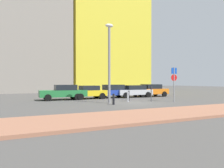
% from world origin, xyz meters
% --- Properties ---
extents(ground_plane, '(120.00, 120.00, 0.00)m').
position_xyz_m(ground_plane, '(0.00, 0.00, 0.00)').
color(ground_plane, '#4C4947').
extents(sidewalk_brick, '(40.00, 3.55, 0.14)m').
position_xyz_m(sidewalk_brick, '(0.00, -6.40, 0.07)').
color(sidewalk_brick, '#9E664C').
rests_on(sidewalk_brick, ground).
extents(parked_car_green, '(4.61, 1.92, 1.51)m').
position_xyz_m(parked_car_green, '(-5.08, 5.33, 0.77)').
color(parked_car_green, '#237238').
rests_on(parked_car_green, ground).
extents(parked_car_yellow, '(4.02, 2.14, 1.40)m').
position_xyz_m(parked_car_yellow, '(-2.52, 5.49, 0.73)').
color(parked_car_yellow, gold).
rests_on(parked_car_yellow, ground).
extents(parked_car_blue, '(4.03, 2.16, 1.48)m').
position_xyz_m(parked_car_blue, '(0.42, 5.79, 0.77)').
color(parked_car_blue, '#1E389E').
rests_on(parked_car_blue, ground).
extents(parked_car_silver, '(4.30, 2.05, 1.40)m').
position_xyz_m(parked_car_silver, '(3.08, 5.39, 0.74)').
color(parked_car_silver, '#B7BABF').
rests_on(parked_car_silver, ground).
extents(parked_car_orange, '(4.42, 2.15, 1.50)m').
position_xyz_m(parked_car_orange, '(5.45, 5.52, 0.77)').
color(parked_car_orange, orange).
rests_on(parked_car_orange, ground).
extents(parking_sign_post, '(0.60, 0.11, 3.11)m').
position_xyz_m(parking_sign_post, '(3.66, -0.77, 1.96)').
color(parking_sign_post, gray).
rests_on(parking_sign_post, ground).
extents(parking_meter, '(0.18, 0.14, 1.42)m').
position_xyz_m(parking_meter, '(1.70, -0.01, 0.92)').
color(parking_meter, '#4C4C51').
rests_on(parking_meter, ground).
extents(street_lamp, '(0.70, 0.36, 6.69)m').
position_xyz_m(street_lamp, '(-2.23, 0.45, 3.96)').
color(street_lamp, gray).
rests_on(street_lamp, ground).
extents(traffic_bollard_near, '(0.15, 0.15, 0.94)m').
position_xyz_m(traffic_bollard_near, '(-0.31, 0.72, 0.47)').
color(traffic_bollard_near, '#B7B7BC').
rests_on(traffic_bollard_near, ground).
extents(traffic_bollard_mid, '(0.18, 0.18, 0.86)m').
position_xyz_m(traffic_bollard_mid, '(-2.36, -0.69, 0.43)').
color(traffic_bollard_mid, black).
rests_on(traffic_bollard_mid, ground).
extents(traffic_bollard_far, '(0.15, 0.15, 0.96)m').
position_xyz_m(traffic_bollard_far, '(0.41, 1.84, 0.48)').
color(traffic_bollard_far, black).
rests_on(traffic_bollard_far, ground).
extents(building_colorful_midrise, '(16.64, 12.84, 23.40)m').
position_xyz_m(building_colorful_midrise, '(8.62, 27.90, 11.70)').
color(building_colorful_midrise, gold).
rests_on(building_colorful_midrise, ground).
extents(building_under_construction, '(15.62, 11.42, 25.69)m').
position_xyz_m(building_under_construction, '(-8.59, 24.60, 12.84)').
color(building_under_construction, gray).
rests_on(building_under_construction, ground).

